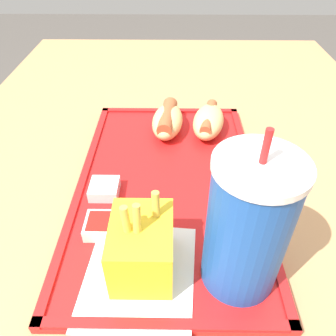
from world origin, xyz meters
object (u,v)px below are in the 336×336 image
sauce_cup_ketchup (101,225)px  soda_cup (247,226)px  sauce_cup_mayo (104,188)px  hot_dog_far (208,121)px  hot_dog_near (168,120)px  fries_carton (142,247)px

sauce_cup_ketchup → soda_cup: bearing=69.6°
soda_cup → sauce_cup_mayo: 0.24m
hot_dog_far → hot_dog_near: (-0.00, -0.08, 0.00)m
hot_dog_far → sauce_cup_mayo: hot_dog_far is taller
hot_dog_far → soda_cup: bearing=1.9°
soda_cup → sauce_cup_ketchup: 0.20m
hot_dog_far → sauce_cup_ketchup: 0.30m
sauce_cup_mayo → sauce_cup_ketchup: size_ratio=1.00×
hot_dog_far → sauce_cup_mayo: (0.18, -0.17, -0.01)m
fries_carton → sauce_cup_mayo: (-0.13, -0.07, -0.03)m
hot_dog_far → sauce_cup_ketchup: size_ratio=2.83×
soda_cup → hot_dog_near: (-0.32, -0.09, -0.06)m
fries_carton → sauce_cup_ketchup: fries_carton is taller
fries_carton → sauce_cup_mayo: size_ratio=2.55×
sauce_cup_mayo → sauce_cup_ketchup: bearing=6.1°
fries_carton → sauce_cup_ketchup: 0.09m
sauce_cup_ketchup → hot_dog_near: bearing=161.0°
soda_cup → hot_dog_far: bearing=-178.1°
hot_dog_far → fries_carton: 0.33m
sauce_cup_mayo → hot_dog_near: bearing=152.0°
fries_carton → sauce_cup_mayo: 0.15m
fries_carton → sauce_cup_mayo: bearing=-152.1°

